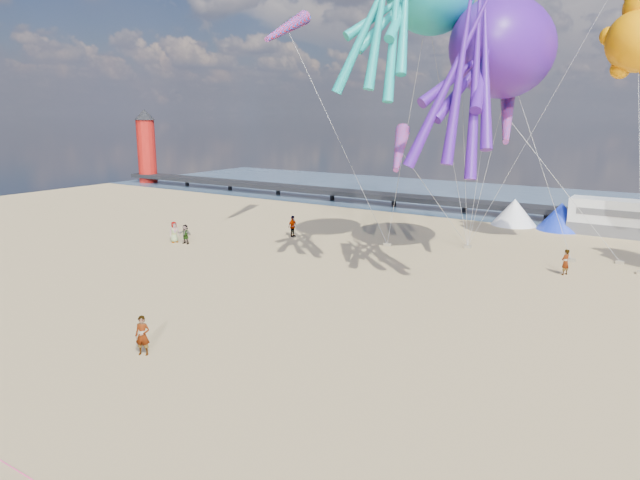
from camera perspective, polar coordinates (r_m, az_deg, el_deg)
The scene contains 21 objects.
ground at distance 19.39m, azimuth -8.22°, elevation -18.45°, with size 120.00×120.00×0.00m, color tan.
water at distance 68.95m, azimuth 23.58°, elevation 3.23°, with size 120.00×120.00×0.00m, color #39536D.
pier at distance 69.19m, azimuth -1.59°, elevation 5.12°, with size 60.00×3.00×0.50m, color black.
lighthouse at distance 87.85m, azimuth -16.94°, elevation 8.47°, with size 2.60×2.60×9.00m, color #A5140F.
motorhome_0 at distance 53.23m, azimuth 27.21°, elevation 2.03°, with size 6.60×2.50×3.00m, color silver.
tent_white at distance 54.65m, azimuth 18.85°, elevation 2.67°, with size 4.00×4.00×2.40m, color white.
tent_blue at distance 53.82m, azimuth 22.96°, elevation 2.20°, with size 4.00×4.00×2.40m, color #1933CC.
standing_person at distance 25.30m, azimuth -17.32°, elevation -9.10°, with size 0.62×0.41×1.71m, color tan.
beachgoer_3 at distance 46.85m, azimuth -2.76°, elevation 1.39°, with size 1.14×0.66×1.76m, color #7F6659.
beachgoer_4 at distance 45.51m, azimuth -13.32°, elevation 0.58°, with size 0.90×0.37×1.53m, color #7F6659.
beachgoer_5 at distance 38.95m, azimuth 23.33°, elevation -2.04°, with size 1.53×0.49×1.65m, color #7F6659.
beachgoer_6 at distance 46.22m, azimuth -14.37°, elevation 0.78°, with size 0.60×0.40×1.66m, color #7F6659.
sandbag_a at distance 44.00m, azimuth 6.74°, elevation -0.45°, with size 0.50×0.35×0.22m, color gray.
sandbag_b at distance 42.66m, azimuth 23.84°, elevation -1.87°, with size 0.50×0.35×0.22m, color gray.
sandbag_d at distance 43.53m, azimuth 27.79°, elevation -1.98°, with size 0.50×0.35×0.22m, color gray.
sandbag_e at distance 44.48m, azimuth 14.53°, elevation -0.63°, with size 0.50×0.35×0.22m, color gray.
kite_octopus_purple at distance 37.76m, azimuth 17.84°, elevation 17.83°, with size 4.73×11.04×12.62m, color #45148D, non-canonical shape.
kite_teddy_orange at distance 42.43m, azimuth 29.19°, elevation 16.95°, with size 4.62×4.35×6.53m, color #FC9100, non-canonical shape.
windsock_left at distance 45.49m, azimuth -3.34°, elevation 20.43°, with size 1.10×7.03×7.03m, color red, non-canonical shape.
windsock_mid at distance 38.50m, azimuth 18.19°, elevation 11.65°, with size 1.00×6.77×6.77m, color red, non-canonical shape.
windsock_right at distance 34.33m, azimuth 7.96°, elevation 9.01°, with size 0.90×4.47×4.47m, color red, non-canonical shape.
Camera 1 is at (11.21, -12.30, 9.95)m, focal length 32.00 mm.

